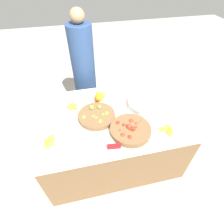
# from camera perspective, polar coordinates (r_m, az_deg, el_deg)

# --- Properties ---
(ground_plane) EXTENTS (12.00, 12.00, 0.00)m
(ground_plane) POSITION_cam_1_polar(r_m,az_deg,el_deg) (2.62, 0.00, -13.42)
(ground_plane) COLOR #ADA599
(market_table) EXTENTS (1.71, 1.14, 0.79)m
(market_table) POSITION_cam_1_polar(r_m,az_deg,el_deg) (2.30, 0.00, -8.04)
(market_table) COLOR brown
(market_table) RESTS_ON ground_plane
(lime_bowl) EXTENTS (0.42, 0.42, 0.10)m
(lime_bowl) POSITION_cam_1_polar(r_m,az_deg,el_deg) (1.96, -5.06, -1.20)
(lime_bowl) COLOR brown
(lime_bowl) RESTS_ON market_table
(tomato_basket) EXTENTS (0.42, 0.42, 0.11)m
(tomato_basket) POSITION_cam_1_polar(r_m,az_deg,el_deg) (1.82, 6.01, -5.72)
(tomato_basket) COLOR brown
(tomato_basket) RESTS_ON market_table
(orange_pile) EXTENTS (0.15, 0.19, 0.13)m
(orange_pile) POSITION_cam_1_polar(r_m,az_deg,el_deg) (2.18, -4.02, 4.99)
(orange_pile) COLOR orange
(orange_pile) RESTS_ON market_table
(metal_bowl) EXTENTS (0.39, 0.39, 0.08)m
(metal_bowl) POSITION_cam_1_polar(r_m,az_deg,el_deg) (2.12, 10.46, 2.66)
(metal_bowl) COLOR silver
(metal_bowl) RESTS_ON market_table
(price_sign) EXTENTS (0.13, 0.02, 0.08)m
(price_sign) POSITION_cam_1_polar(r_m,az_deg,el_deg) (1.67, 0.68, -11.15)
(price_sign) COLOR red
(price_sign) RESTS_ON market_table
(banana_bunch_middle_left) EXTENTS (0.16, 0.16, 0.06)m
(banana_bunch_middle_left) POSITION_cam_1_polar(r_m,az_deg,el_deg) (2.13, -12.77, 1.83)
(banana_bunch_middle_left) COLOR yellow
(banana_bunch_middle_left) RESTS_ON market_table
(banana_bunch_front_right) EXTENTS (0.14, 0.20, 0.06)m
(banana_bunch_front_right) POSITION_cam_1_polar(r_m,az_deg,el_deg) (1.83, -19.92, -9.09)
(banana_bunch_front_right) COLOR yellow
(banana_bunch_front_right) RESTS_ON market_table
(banana_bunch_front_center) EXTENTS (0.17, 0.18, 0.06)m
(banana_bunch_front_center) POSITION_cam_1_polar(r_m,az_deg,el_deg) (1.91, 17.62, -5.46)
(banana_bunch_front_center) COLOR yellow
(banana_bunch_front_center) RESTS_ON market_table
(vendor_person) EXTENTS (0.33, 0.33, 1.69)m
(vendor_person) POSITION_cam_1_polar(r_m,az_deg,el_deg) (2.72, -8.96, 11.78)
(vendor_person) COLOR navy
(vendor_person) RESTS_ON ground_plane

